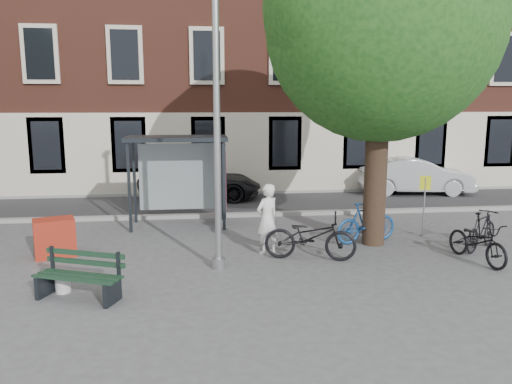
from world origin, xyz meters
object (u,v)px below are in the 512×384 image
object	(u,v)px
bike_c	(477,242)
notice_sign	(425,195)
bench	(80,278)
car_dark	(201,182)
red_stand	(55,238)
bus_shelter	(191,160)
bike_d	(482,230)
car_silver	(415,176)
bike_a	(310,236)
bike_b	(367,222)
lamppost	(217,140)
painter	(267,219)

from	to	relation	value
bike_c	notice_sign	size ratio (longest dim) A/B	1.09
bench	notice_sign	size ratio (longest dim) A/B	1.04
car_dark	bike_c	bearing A→B (deg)	-137.26
red_stand	notice_sign	distance (m)	9.40
bus_shelter	bike_d	bearing A→B (deg)	-25.96
bike_d	car_silver	xyz separation A→B (m)	(1.69, 7.59, 0.23)
bike_a	bike_b	world-z (taller)	bike_a
red_stand	bus_shelter	bearing A→B (deg)	41.22
bike_d	notice_sign	distance (m)	1.74
lamppost	red_stand	distance (m)	4.63
bus_shelter	red_stand	xyz separation A→B (m)	(-3.16, -2.77, -1.47)
lamppost	bench	size ratio (longest dim) A/B	3.57
lamppost	painter	distance (m)	2.49
bike_d	car_dark	distance (m)	10.10
lamppost	bike_b	bearing A→B (deg)	23.00
lamppost	car_silver	xyz separation A→B (m)	(8.13, 8.26, -2.06)
bike_c	bike_d	xyz separation A→B (m)	(0.62, 0.87, 0.02)
lamppost	bike_b	size ratio (longest dim) A/B	3.47
bike_a	red_stand	bearing A→B (deg)	96.05
bike_c	car_dark	world-z (taller)	car_dark
red_stand	bench	bearing A→B (deg)	-66.81
bike_c	notice_sign	xyz separation A→B (m)	(-0.24, 2.24, 0.68)
bike_d	car_dark	world-z (taller)	car_dark
bike_b	car_dark	xyz separation A→B (m)	(-4.20, 6.53, 0.10)
bus_shelter	bench	xyz separation A→B (m)	(-1.99, -5.50, -1.53)
bike_d	bike_c	bearing A→B (deg)	107.04
painter	notice_sign	bearing A→B (deg)	160.77
painter	bike_d	world-z (taller)	painter
bike_b	car_silver	size ratio (longest dim) A/B	0.40
bike_c	car_dark	xyz separation A→B (m)	(-6.15, 8.37, 0.16)
bike_d	bike_b	bearing A→B (deg)	31.73
bus_shelter	bike_a	bearing A→B (deg)	-53.79
bike_a	bike_b	xyz separation A→B (m)	(1.76, 1.25, -0.02)
lamppost	red_stand	size ratio (longest dim) A/B	6.79
bus_shelter	bench	world-z (taller)	bus_shelter
bus_shelter	bench	size ratio (longest dim) A/B	1.66
bike_b	red_stand	world-z (taller)	bike_b
bike_d	car_silver	bearing A→B (deg)	-50.24
car_dark	notice_sign	world-z (taller)	notice_sign
red_stand	bike_c	bearing A→B (deg)	-9.09
bike_b	bike_d	distance (m)	2.75
lamppost	bike_a	xyz separation A→B (m)	(2.11, 0.40, -2.23)
bike_b	bike_d	xyz separation A→B (m)	(2.57, -0.97, -0.04)
lamppost	red_stand	xyz separation A→B (m)	(-3.77, 1.33, -2.33)
bus_shelter	bike_b	size ratio (longest dim) A/B	1.62
bike_b	bench	bearing A→B (deg)	98.49
bike_d	car_dark	xyz separation A→B (m)	(-6.77, 7.49, 0.13)
painter	bike_a	xyz separation A→B (m)	(0.91, -0.60, -0.29)
notice_sign	red_stand	bearing A→B (deg)	-153.97
car_dark	notice_sign	xyz separation A→B (m)	(5.91, -6.13, 0.52)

